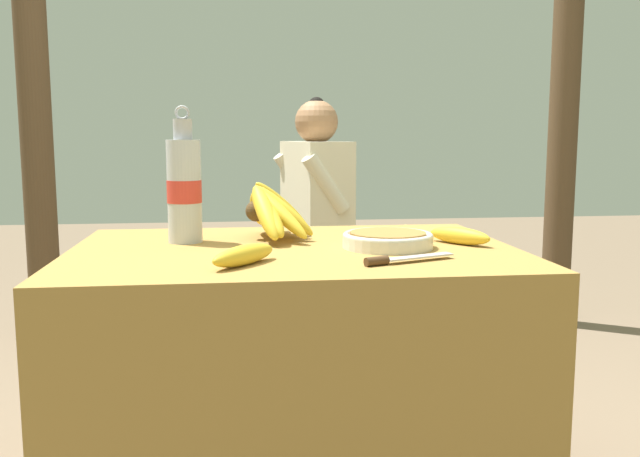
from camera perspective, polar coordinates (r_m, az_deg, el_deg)
name	(u,v)px	position (r m, az deg, el deg)	size (l,w,h in m)	color
market_counter	(295,380)	(1.79, -2.15, -12.65)	(1.10, 0.78, 0.69)	olive
banana_bunch_ripe	(272,210)	(1.82, -4.08, 1.55)	(0.20, 0.34, 0.17)	#4C381E
serving_bowl	(388,239)	(1.70, 5.73, -0.87)	(0.23, 0.23, 0.04)	silver
water_bottle	(184,188)	(1.80, -11.36, 3.34)	(0.09, 0.09, 0.36)	silver
loose_banana_front	(244,255)	(1.47, -6.43, -2.23)	(0.16, 0.18, 0.04)	gold
loose_banana_side	(459,236)	(1.78, 11.65, -0.59)	(0.14, 0.17, 0.04)	gold
knife	(397,259)	(1.49, 6.50, -2.57)	(0.22, 0.11, 0.02)	#BCBCC1
wooden_bench	(323,275)	(2.93, 0.26, -3.96)	(1.31, 0.32, 0.46)	brown
seated_vendor	(306,211)	(2.84, -1.19, 1.45)	(0.46, 0.43, 1.13)	#232328
banana_bunch_green	(414,238)	(2.98, 7.88, -0.82)	(0.21, 0.32, 0.15)	#4C381E
support_post_near	(31,49)	(3.42, -23.13, 13.74)	(0.14, 0.14, 2.72)	#4C3823
support_post_far	(567,57)	(3.68, 20.05, 13.43)	(0.14, 0.14, 2.72)	#4C3823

